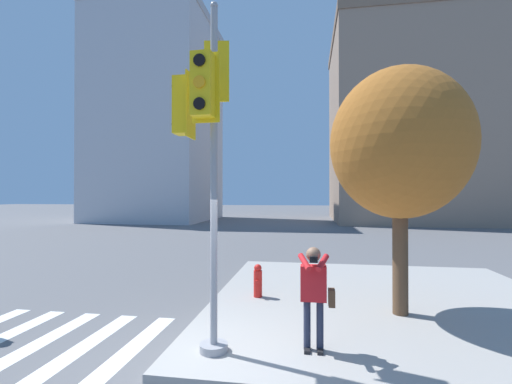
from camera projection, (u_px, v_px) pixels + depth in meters
The scene contains 8 objects.
ground_plane at pixel (191, 369), 5.03m from camera, with size 160.00×160.00×0.00m, color #5B5B5E.
sidewalk_corner at pixel (387, 302), 7.94m from camera, with size 8.00×8.00×0.14m.
traffic_signal_pole at pixel (205, 123), 5.35m from camera, with size 0.88×1.34×5.46m.
person_photographer at pixel (314, 289), 5.34m from camera, with size 0.58×0.54×1.61m.
street_tree at pixel (400, 144), 6.99m from camera, with size 2.80×2.80×5.03m.
fire_hydrant at pixel (258, 281), 8.14m from camera, with size 0.20×0.26×0.77m.
building_left at pixel (158, 119), 35.27m from camera, with size 10.95×11.41×20.86m.
building_right at pixel (415, 126), 33.56m from camera, with size 15.84×13.88×18.66m.
Camera 1 is at (1.73, -4.84, 2.57)m, focal length 24.00 mm.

